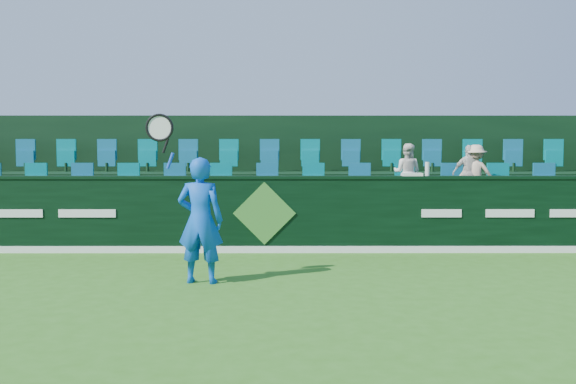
{
  "coord_description": "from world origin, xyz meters",
  "views": [
    {
      "loc": [
        0.39,
        -7.26,
        1.85
      ],
      "look_at": [
        0.41,
        2.8,
        1.15
      ],
      "focal_mm": 40.0,
      "sensor_mm": 36.0,
      "label": 1
    }
  ],
  "objects_px": {
    "spectator_left": "(407,173)",
    "tennis_player": "(200,219)",
    "spectator_right": "(475,173)",
    "towel": "(412,174)",
    "drinks_bottle": "(427,169)",
    "spectator_middle": "(469,173)"
  },
  "relations": [
    {
      "from": "spectator_left",
      "to": "spectator_right",
      "type": "relative_size",
      "value": 1.02
    },
    {
      "from": "spectator_left",
      "to": "drinks_bottle",
      "type": "distance_m",
      "value": 1.13
    },
    {
      "from": "tennis_player",
      "to": "drinks_bottle",
      "type": "xyz_separation_m",
      "value": [
        3.66,
        2.59,
        0.6
      ]
    },
    {
      "from": "towel",
      "to": "drinks_bottle",
      "type": "distance_m",
      "value": 0.28
    },
    {
      "from": "tennis_player",
      "to": "spectator_right",
      "type": "bearing_deg",
      "value": 37.46
    },
    {
      "from": "tennis_player",
      "to": "drinks_bottle",
      "type": "height_order",
      "value": "tennis_player"
    },
    {
      "from": "drinks_bottle",
      "to": "spectator_middle",
      "type": "bearing_deg",
      "value": 46.47
    },
    {
      "from": "tennis_player",
      "to": "drinks_bottle",
      "type": "relative_size",
      "value": 9.56
    },
    {
      "from": "spectator_right",
      "to": "towel",
      "type": "bearing_deg",
      "value": 52.2
    },
    {
      "from": "tennis_player",
      "to": "spectator_middle",
      "type": "xyz_separation_m",
      "value": [
        4.72,
        3.71,
        0.47
      ]
    },
    {
      "from": "spectator_left",
      "to": "tennis_player",
      "type": "bearing_deg",
      "value": 71.14
    },
    {
      "from": "tennis_player",
      "to": "spectator_middle",
      "type": "height_order",
      "value": "tennis_player"
    },
    {
      "from": "towel",
      "to": "drinks_bottle",
      "type": "height_order",
      "value": "drinks_bottle"
    },
    {
      "from": "drinks_bottle",
      "to": "towel",
      "type": "bearing_deg",
      "value": 180.0
    },
    {
      "from": "tennis_player",
      "to": "spectator_left",
      "type": "relative_size",
      "value": 2.09
    },
    {
      "from": "spectator_left",
      "to": "towel",
      "type": "distance_m",
      "value": 1.13
    },
    {
      "from": "spectator_right",
      "to": "spectator_middle",
      "type": "bearing_deg",
      "value": 14.44
    },
    {
      "from": "spectator_right",
      "to": "towel",
      "type": "relative_size",
      "value": 3.22
    },
    {
      "from": "spectator_middle",
      "to": "spectator_right",
      "type": "relative_size",
      "value": 0.99
    },
    {
      "from": "towel",
      "to": "drinks_bottle",
      "type": "relative_size",
      "value": 1.39
    },
    {
      "from": "spectator_left",
      "to": "spectator_middle",
      "type": "relative_size",
      "value": 1.03
    },
    {
      "from": "spectator_middle",
      "to": "drinks_bottle",
      "type": "xyz_separation_m",
      "value": [
        -1.06,
        -1.12,
        0.12
      ]
    }
  ]
}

